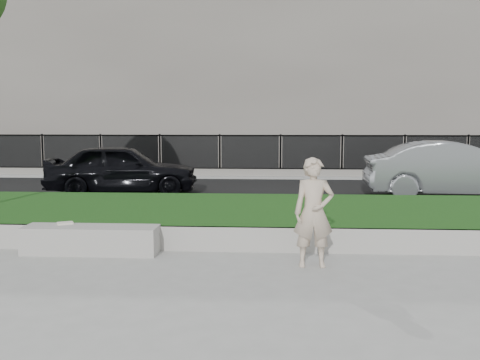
# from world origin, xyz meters

# --- Properties ---
(ground) EXTENTS (90.00, 90.00, 0.00)m
(ground) POSITION_xyz_m (0.00, 0.00, 0.00)
(ground) COLOR gray
(ground) RESTS_ON ground
(grass_bank) EXTENTS (34.00, 4.00, 0.40)m
(grass_bank) POSITION_xyz_m (0.00, 3.00, 0.20)
(grass_bank) COLOR #11340D
(grass_bank) RESTS_ON ground
(grass_kerb) EXTENTS (34.00, 0.08, 0.40)m
(grass_kerb) POSITION_xyz_m (0.00, 1.04, 0.20)
(grass_kerb) COLOR gray
(grass_kerb) RESTS_ON ground
(street) EXTENTS (34.00, 7.00, 0.04)m
(street) POSITION_xyz_m (0.00, 8.50, 0.02)
(street) COLOR black
(street) RESTS_ON ground
(far_pavement) EXTENTS (34.00, 3.00, 0.12)m
(far_pavement) POSITION_xyz_m (0.00, 13.00, 0.06)
(far_pavement) COLOR gray
(far_pavement) RESTS_ON ground
(iron_fence) EXTENTS (32.00, 0.30, 1.50)m
(iron_fence) POSITION_xyz_m (0.00, 12.00, 0.54)
(iron_fence) COLOR slate
(iron_fence) RESTS_ON far_pavement
(building_facade) EXTENTS (34.00, 10.00, 10.00)m
(building_facade) POSITION_xyz_m (0.00, 20.00, 5.00)
(building_facade) COLOR #69625C
(building_facade) RESTS_ON ground
(stone_bench) EXTENTS (2.12, 0.53, 0.43)m
(stone_bench) POSITION_xyz_m (-1.53, 0.80, 0.22)
(stone_bench) COLOR gray
(stone_bench) RESTS_ON ground
(man) EXTENTS (0.59, 0.40, 1.56)m
(man) POSITION_xyz_m (1.91, 0.25, 0.78)
(man) COLOR #C3AF96
(man) RESTS_ON ground
(book) EXTENTS (0.30, 0.27, 0.03)m
(book) POSITION_xyz_m (-1.99, 0.95, 0.45)
(book) COLOR silver
(book) RESTS_ON stone_bench
(car_dark) EXTENTS (4.38, 2.30, 1.42)m
(car_dark) POSITION_xyz_m (-2.89, 7.39, 0.75)
(car_dark) COLOR black
(car_dark) RESTS_ON street
(car_silver) EXTENTS (4.66, 1.84, 1.51)m
(car_silver) POSITION_xyz_m (6.12, 7.13, 0.79)
(car_silver) COLOR gray
(car_silver) RESTS_ON street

